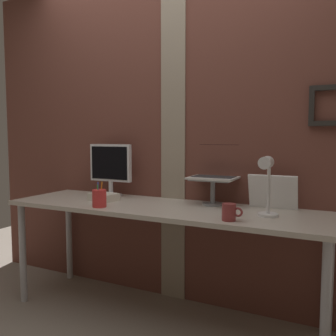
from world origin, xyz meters
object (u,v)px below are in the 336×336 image
(laptop, at_px, (216,168))
(monitor, at_px, (110,166))
(coffee_mug, at_px, (229,212))
(whiteboard_panel, at_px, (273,192))
(pen_cup, at_px, (99,198))
(desk_lamp, at_px, (267,180))

(laptop, bearing_deg, monitor, -175.27)
(monitor, distance_m, coffee_mug, 1.17)
(monitor, bearing_deg, laptop, 4.73)
(laptop, xyz_separation_m, whiteboard_panel, (0.39, -0.03, -0.14))
(whiteboard_panel, relative_size, pen_cup, 1.82)
(desk_lamp, distance_m, pen_cup, 1.08)
(laptop, xyz_separation_m, pen_cup, (-0.65, -0.47, -0.19))
(laptop, xyz_separation_m, desk_lamp, (0.41, -0.31, -0.03))
(monitor, height_order, pen_cup, monitor)
(monitor, bearing_deg, coffee_mug, -20.44)
(monitor, xyz_separation_m, whiteboard_panel, (1.24, 0.04, -0.13))
(laptop, relative_size, pen_cup, 1.90)
(whiteboard_panel, bearing_deg, laptop, 175.25)
(coffee_mug, bearing_deg, desk_lamp, 42.94)
(coffee_mug, bearing_deg, laptop, 116.75)
(laptop, xyz_separation_m, coffee_mug, (0.24, -0.47, -0.20))
(coffee_mug, bearing_deg, whiteboard_panel, 70.60)
(whiteboard_panel, bearing_deg, monitor, -178.28)
(desk_lamp, height_order, pen_cup, desk_lamp)
(monitor, distance_m, laptop, 0.85)
(laptop, height_order, whiteboard_panel, laptop)
(whiteboard_panel, relative_size, desk_lamp, 0.86)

